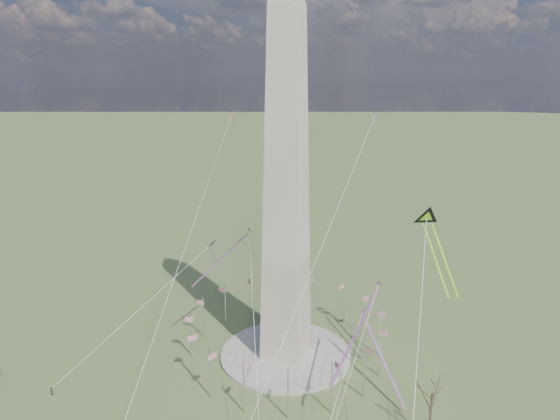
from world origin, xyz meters
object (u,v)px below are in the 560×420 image
at_px(washington_monument, 286,186).
at_px(kite_delta_black, 428,222).
at_px(person_west, 52,391).
at_px(tree_near, 433,390).

bearing_deg(washington_monument, kite_delta_black, 10.78).
distance_m(washington_monument, person_west, 75.97).
bearing_deg(kite_delta_black, person_west, 0.61).
bearing_deg(kite_delta_black, washington_monument, -17.28).
bearing_deg(washington_monument, person_west, -140.96).
bearing_deg(kite_delta_black, tree_near, 75.25).
bearing_deg(person_west, washington_monument, -133.72).
bearing_deg(tree_near, person_west, -167.12).
distance_m(tree_near, person_west, 89.29).
relative_size(washington_monument, kite_delta_black, 5.15).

